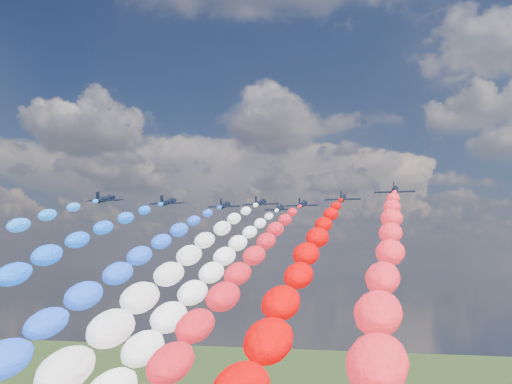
% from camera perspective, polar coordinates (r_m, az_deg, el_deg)
% --- Properties ---
extents(jet_0, '(8.88, 11.88, 4.76)m').
position_cam_1_polar(jet_0, '(148.21, -14.02, -0.65)').
color(jet_0, black).
extents(jet_1, '(8.40, 11.54, 4.76)m').
position_cam_1_polar(jet_1, '(152.65, -8.29, -0.95)').
color(jet_1, black).
extents(jet_2, '(9.08, 12.02, 4.76)m').
position_cam_1_polar(jet_2, '(159.36, -2.97, -1.26)').
color(jet_2, black).
extents(trail_2, '(5.79, 126.48, 45.50)m').
position_cam_1_polar(trail_2, '(98.57, -14.45, -9.78)').
color(trail_2, blue).
extents(jet_3, '(8.58, 11.66, 4.76)m').
position_cam_1_polar(jet_3, '(153.05, 0.39, -1.04)').
color(jet_3, black).
extents(trail_3, '(5.79, 126.48, 45.50)m').
position_cam_1_polar(trail_3, '(90.67, -9.64, -10.17)').
color(trail_3, white).
extents(jet_4, '(8.77, 11.80, 4.76)m').
position_cam_1_polar(jet_4, '(168.03, 2.29, -1.55)').
color(jet_4, black).
extents(trail_4, '(5.79, 126.48, 45.50)m').
position_cam_1_polar(trail_4, '(104.72, -5.16, -9.77)').
color(trail_4, white).
extents(jet_5, '(8.58, 11.67, 4.76)m').
position_cam_1_polar(jet_5, '(156.94, 4.41, -1.16)').
color(jet_5, black).
extents(trail_5, '(5.79, 126.48, 45.50)m').
position_cam_1_polar(trail_5, '(92.94, -2.46, -10.18)').
color(trail_5, red).
extents(jet_6, '(8.74, 11.78, 4.76)m').
position_cam_1_polar(jet_6, '(143.05, 8.17, -0.57)').
color(jet_6, black).
extents(trail_6, '(5.79, 126.48, 45.50)m').
position_cam_1_polar(trail_6, '(78.06, 3.24, -10.82)').
color(trail_6, '#D40001').
extents(jet_7, '(8.62, 11.69, 4.76)m').
position_cam_1_polar(jet_7, '(130.24, 12.96, 0.15)').
color(jet_7, black).
extents(trail_7, '(5.79, 126.48, 45.50)m').
position_cam_1_polar(trail_7, '(64.58, 12.06, -11.52)').
color(trail_7, '#FB1E2C').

